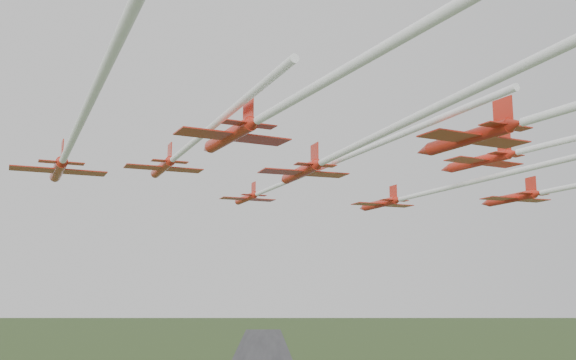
{
  "coord_description": "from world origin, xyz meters",
  "views": [
    {
      "loc": [
        1.32,
        -74.95,
        42.92
      ],
      "look_at": [
        4.1,
        2.67,
        56.27
      ],
      "focal_mm": 40.0,
      "sensor_mm": 36.0,
      "label": 1
    }
  ],
  "objects_px": {
    "jet_row2_left": "(181,152)",
    "jet_row2_right": "(461,185)",
    "jet_row4_right": "(542,146)",
    "jet_row3_left": "(72,140)",
    "jet_lead": "(290,180)",
    "jet_row3_mid": "(371,139)",
    "jet_row4_left": "(280,107)"
  },
  "relations": [
    {
      "from": "jet_row2_left",
      "to": "jet_row2_right",
      "type": "xyz_separation_m",
      "value": [
        30.95,
        0.55,
        -3.3
      ]
    },
    {
      "from": "jet_row4_right",
      "to": "jet_row3_left",
      "type": "bearing_deg",
      "value": 169.7
    },
    {
      "from": "jet_row3_left",
      "to": "jet_row4_right",
      "type": "height_order",
      "value": "jet_row4_right"
    },
    {
      "from": "jet_row3_left",
      "to": "jet_row2_left",
      "type": "bearing_deg",
      "value": 53.14
    },
    {
      "from": "jet_lead",
      "to": "jet_row2_right",
      "type": "height_order",
      "value": "jet_lead"
    },
    {
      "from": "jet_row2_right",
      "to": "jet_row3_mid",
      "type": "distance_m",
      "value": 19.93
    },
    {
      "from": "jet_lead",
      "to": "jet_row4_left",
      "type": "relative_size",
      "value": 1.34
    },
    {
      "from": "jet_row2_left",
      "to": "jet_row3_mid",
      "type": "relative_size",
      "value": 0.69
    },
    {
      "from": "jet_row3_mid",
      "to": "jet_row4_left",
      "type": "bearing_deg",
      "value": -149.18
    },
    {
      "from": "jet_row2_left",
      "to": "jet_row3_left",
      "type": "distance_m",
      "value": 21.55
    },
    {
      "from": "jet_row3_mid",
      "to": "jet_row4_right",
      "type": "relative_size",
      "value": 1.64
    },
    {
      "from": "jet_row2_right",
      "to": "jet_row4_left",
      "type": "height_order",
      "value": "jet_row4_left"
    },
    {
      "from": "jet_row2_left",
      "to": "jet_row2_right",
      "type": "distance_m",
      "value": 31.13
    },
    {
      "from": "jet_row2_right",
      "to": "jet_row4_right",
      "type": "relative_size",
      "value": 1.54
    },
    {
      "from": "jet_row4_left",
      "to": "jet_row3_left",
      "type": "bearing_deg",
      "value": 142.74
    },
    {
      "from": "jet_row3_left",
      "to": "jet_row4_left",
      "type": "bearing_deg",
      "value": -34.31
    },
    {
      "from": "jet_lead",
      "to": "jet_row3_left",
      "type": "height_order",
      "value": "jet_lead"
    },
    {
      "from": "jet_row2_left",
      "to": "jet_row4_right",
      "type": "xyz_separation_m",
      "value": [
        36.07,
        -9.32,
        -1.09
      ]
    },
    {
      "from": "jet_row3_mid",
      "to": "jet_row2_left",
      "type": "bearing_deg",
      "value": 123.45
    },
    {
      "from": "jet_lead",
      "to": "jet_row3_left",
      "type": "distance_m",
      "value": 36.11
    },
    {
      "from": "jet_row2_left",
      "to": "jet_row3_left",
      "type": "relative_size",
      "value": 0.86
    },
    {
      "from": "jet_row3_mid",
      "to": "jet_row4_left",
      "type": "xyz_separation_m",
      "value": [
        -8.15,
        -9.19,
        0.08
      ]
    },
    {
      "from": "jet_row2_left",
      "to": "jet_row4_right",
      "type": "relative_size",
      "value": 1.13
    },
    {
      "from": "jet_row2_left",
      "to": "jet_row3_left",
      "type": "height_order",
      "value": "jet_row2_left"
    },
    {
      "from": "jet_row2_right",
      "to": "jet_row4_right",
      "type": "xyz_separation_m",
      "value": [
        5.11,
        -9.87,
        2.21
      ]
    },
    {
      "from": "jet_lead",
      "to": "jet_row4_left",
      "type": "xyz_separation_m",
      "value": [
        -2.03,
        -34.84,
        -0.56
      ]
    },
    {
      "from": "jet_row3_mid",
      "to": "jet_row4_left",
      "type": "distance_m",
      "value": 12.28
    },
    {
      "from": "jet_lead",
      "to": "jet_row3_left",
      "type": "relative_size",
      "value": 1.15
    },
    {
      "from": "jet_lead",
      "to": "jet_row2_left",
      "type": "height_order",
      "value": "jet_row2_left"
    },
    {
      "from": "jet_row2_right",
      "to": "jet_row3_left",
      "type": "relative_size",
      "value": 1.17
    },
    {
      "from": "jet_row4_left",
      "to": "jet_row4_right",
      "type": "distance_m",
      "value": 29.71
    },
    {
      "from": "jet_lead",
      "to": "jet_row4_left",
      "type": "bearing_deg",
      "value": -113.35
    }
  ]
}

